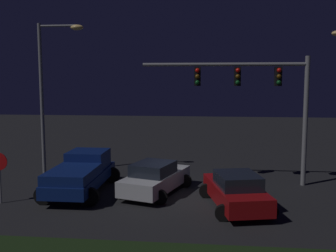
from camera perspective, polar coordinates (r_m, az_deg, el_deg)
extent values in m
plane|color=black|center=(18.40, 0.76, -10.09)|extent=(80.00, 80.00, 0.00)
cube|color=navy|center=(19.16, -12.55, -7.49)|extent=(2.02, 5.41, 0.55)
cube|color=navy|center=(20.11, -11.54, -4.74)|extent=(1.85, 1.91, 0.85)
cube|color=black|center=(20.08, -11.55, -4.39)|extent=(1.77, 1.53, 0.51)
cube|color=navy|center=(18.05, -13.67, -6.76)|extent=(1.93, 3.03, 0.45)
cylinder|color=black|center=(21.34, -13.53, -6.82)|extent=(0.80, 0.22, 0.80)
cylinder|color=black|center=(20.76, -8.12, -7.07)|extent=(0.80, 0.22, 0.80)
cylinder|color=black|center=(17.84, -17.70, -9.63)|extent=(0.80, 0.22, 0.80)
cylinder|color=black|center=(17.14, -11.26, -10.10)|extent=(0.80, 0.22, 0.80)
cube|color=#B7B7BC|center=(18.66, -1.80, -7.91)|extent=(3.05, 4.74, 0.70)
cube|color=black|center=(18.29, -2.14, -6.20)|extent=(2.13, 2.39, 0.55)
cylinder|color=black|center=(20.43, -2.33, -7.47)|extent=(0.64, 0.22, 0.64)
cylinder|color=black|center=(19.72, 2.53, -7.99)|extent=(0.64, 0.22, 0.64)
cylinder|color=black|center=(17.88, -6.58, -9.58)|extent=(0.64, 0.22, 0.64)
cylinder|color=black|center=(17.06, -1.15, -10.33)|extent=(0.64, 0.22, 0.64)
cube|color=maroon|center=(16.84, 9.80, -9.64)|extent=(2.74, 4.69, 0.70)
cube|color=black|center=(16.44, 10.10, -7.78)|extent=(2.01, 2.31, 0.55)
cylinder|color=black|center=(18.08, 5.57, -9.38)|extent=(0.64, 0.22, 0.64)
cylinder|color=black|center=(18.55, 11.20, -9.06)|extent=(0.64, 0.22, 0.64)
cylinder|color=black|center=(15.31, 8.04, -12.42)|extent=(0.64, 0.22, 0.64)
cylinder|color=black|center=(15.87, 14.62, -11.88)|extent=(0.64, 0.22, 0.64)
cylinder|color=slate|center=(20.73, 19.36, 0.60)|extent=(0.24, 0.24, 6.50)
cylinder|color=slate|center=(20.09, 8.09, 8.87)|extent=(8.20, 0.18, 0.18)
cube|color=black|center=(20.35, 15.74, 6.97)|extent=(0.32, 0.44, 0.95)
sphere|color=red|center=(20.13, 15.88, 7.82)|extent=(0.22, 0.22, 0.22)
sphere|color=#59380A|center=(20.12, 15.85, 6.97)|extent=(0.22, 0.22, 0.22)
sphere|color=#0C4719|center=(20.12, 15.82, 6.11)|extent=(0.22, 0.22, 0.22)
cube|color=black|center=(20.11, 10.07, 7.12)|extent=(0.32, 0.44, 0.95)
sphere|color=red|center=(19.89, 10.14, 7.99)|extent=(0.22, 0.22, 0.22)
sphere|color=#59380A|center=(19.88, 10.12, 7.12)|extent=(0.22, 0.22, 0.22)
sphere|color=#0C4719|center=(19.88, 10.10, 6.26)|extent=(0.22, 0.22, 0.22)
cube|color=black|center=(20.07, 4.32, 7.20)|extent=(0.32, 0.44, 0.95)
sphere|color=red|center=(19.84, 4.31, 8.07)|extent=(0.22, 0.22, 0.22)
sphere|color=#59380A|center=(19.84, 4.30, 7.21)|extent=(0.22, 0.22, 0.22)
sphere|color=#0C4719|center=(19.84, 4.29, 6.34)|extent=(0.22, 0.22, 0.22)
cylinder|color=slate|center=(22.98, -17.89, 3.59)|extent=(0.20, 0.20, 8.40)
cylinder|color=slate|center=(22.73, -15.73, 13.86)|extent=(2.13, 0.12, 0.12)
ellipsoid|color=#F9CC72|center=(22.35, -13.11, 13.80)|extent=(0.70, 0.44, 0.30)
cylinder|color=slate|center=(18.51, -23.26, -7.02)|extent=(0.07, 0.07, 2.20)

